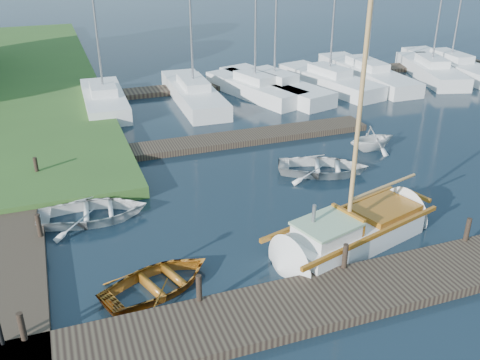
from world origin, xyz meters
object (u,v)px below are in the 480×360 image
object	(u,v)px
marina_boat_5	(366,72)
mooring_post_4	(39,225)
mooring_post_0	(22,326)
sailboat	(355,232)
marina_boat_2	(255,86)
marina_boat_4	(329,79)
marina_boat_0	(104,98)
marina_boat_7	(450,64)
marina_boat_1	(193,92)
marina_boat_6	(431,69)
mooring_post_3	(468,229)
mooring_post_5	(36,167)
tender_c	(323,165)
tender_d	(373,137)
mooring_post_2	(345,256)
mooring_post_1	(199,288)
dinghy	(158,279)
marina_boat_3	(274,84)
tender_a	(93,210)

from	to	relation	value
marina_boat_5	mooring_post_4	bearing A→B (deg)	124.16
mooring_post_0	sailboat	world-z (taller)	sailboat
marina_boat_2	marina_boat_4	distance (m)	5.16
marina_boat_0	marina_boat_7	bearing A→B (deg)	-88.15
mooring_post_4	marina_boat_1	xyz separation A→B (m)	(9.00, 13.63, -0.14)
marina_boat_6	mooring_post_3	bearing A→B (deg)	160.81
mooring_post_4	mooring_post_5	world-z (taller)	same
tender_c	tender_d	xyz separation A→B (m)	(3.44, 1.63, 0.23)
mooring_post_2	tender_d	distance (m)	10.53
mooring_post_0	marina_boat_1	bearing A→B (deg)	62.98
mooring_post_1	marina_boat_4	bearing A→B (deg)	52.78
mooring_post_1	marina_boat_1	xyz separation A→B (m)	(5.00, 18.63, -0.14)
dinghy	mooring_post_4	bearing A→B (deg)	19.92
mooring_post_5	sailboat	bearing A→B (deg)	-40.63
sailboat	marina_boat_6	size ratio (longest dim) A/B	0.89
mooring_post_2	marina_boat_3	distance (m)	19.45
mooring_post_4	sailboat	world-z (taller)	sailboat
mooring_post_0	mooring_post_2	distance (m)	9.00
marina_boat_7	tender_c	bearing A→B (deg)	129.31
mooring_post_4	marina_boat_3	xyz separation A→B (m)	(14.21, 13.59, -0.13)
mooring_post_5	marina_boat_7	xyz separation A→B (m)	(28.25, 9.25, -0.13)
mooring_post_0	dinghy	distance (m)	3.85
marina_boat_0	marina_boat_6	distance (m)	22.14
sailboat	marina_boat_1	world-z (taller)	marina_boat_1
mooring_post_2	dinghy	size ratio (longest dim) A/B	0.23
dinghy	marina_boat_7	xyz separation A→B (m)	(25.13, 18.00, 0.22)
mooring_post_2	sailboat	world-z (taller)	sailboat
mooring_post_5	marina_boat_5	bearing A→B (deg)	23.53
dinghy	marina_boat_4	size ratio (longest dim) A/B	0.34
tender_c	mooring_post_0	bearing A→B (deg)	144.30
mooring_post_0	marina_boat_1	world-z (taller)	marina_boat_1
marina_boat_1	marina_boat_4	distance (m)	9.04
mooring_post_0	mooring_post_3	distance (m)	13.50
mooring_post_4	marina_boat_5	xyz separation A→B (m)	(21.30, 14.27, -0.14)
tender_a	marina_boat_6	xyz separation A→B (m)	(24.16, 12.39, 0.17)
marina_boat_0	marina_boat_1	distance (m)	5.20
mooring_post_1	tender_c	size ratio (longest dim) A/B	0.21
mooring_post_4	tender_d	size ratio (longest dim) A/B	0.34
mooring_post_2	marina_boat_2	bearing A→B (deg)	76.68
mooring_post_3	marina_boat_6	xyz separation A→B (m)	(12.96, 18.46, -0.13)
marina_boat_4	mooring_post_4	bearing A→B (deg)	114.32
tender_c	marina_boat_0	world-z (taller)	marina_boat_0
mooring_post_0	marina_boat_2	bearing A→B (deg)	54.11
tender_c	marina_boat_3	bearing A→B (deg)	11.25
mooring_post_3	tender_c	xyz separation A→B (m)	(-1.60, 6.78, -0.31)
mooring_post_2	marina_boat_1	size ratio (longest dim) A/B	0.08
dinghy	mooring_post_2	bearing A→B (deg)	-122.95
marina_boat_7	marina_boat_1	bearing A→B (deg)	94.64
marina_boat_2	marina_boat_5	world-z (taller)	marina_boat_2
marina_boat_2	marina_boat_7	xyz separation A→B (m)	(15.37, 0.76, -0.01)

